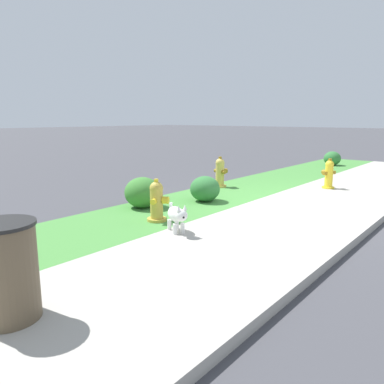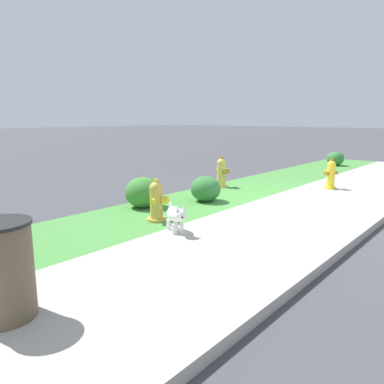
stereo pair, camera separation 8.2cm
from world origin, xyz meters
TOP-DOWN VIEW (x-y plane):
  - ground_plane at (0.00, 0.00)m, footprint 120.00×120.00m
  - sidewalk_pavement at (0.00, 0.00)m, footprint 18.00×2.30m
  - grass_verge at (0.00, 2.07)m, footprint 18.00×1.85m
  - street_curb at (0.00, -1.23)m, footprint 18.00×0.16m
  - fire_hydrant_near_corner at (-2.54, 1.62)m, footprint 0.39×0.37m
  - fire_hydrant_far_end at (0.66, 2.61)m, footprint 0.38×0.40m
  - fire_hydrant_at_driveway at (2.15, 0.47)m, footprint 0.37×0.35m
  - small_white_dog at (-2.82, 0.92)m, footprint 0.39×0.53m
  - trash_bin at (-5.53, 0.40)m, footprint 0.54×0.54m
  - shrub_bush_near_lamp at (-0.85, 1.91)m, footprint 0.61×0.61m
  - shrub_bush_mid_verge at (-2.03, 2.50)m, footprint 0.69×0.69m
  - shrub_bush_far_verge at (6.73, 1.99)m, footprint 0.59×0.59m

SIDE VIEW (x-z plane):
  - ground_plane at x=0.00m, z-range 0.00..0.00m
  - grass_verge at x=0.00m, z-range 0.00..0.01m
  - sidewalk_pavement at x=0.00m, z-range 0.00..0.01m
  - street_curb at x=0.00m, z-range 0.00..0.12m
  - shrub_bush_far_verge at x=6.73m, z-range 0.00..0.50m
  - shrub_bush_near_lamp at x=-0.85m, z-range 0.00..0.52m
  - small_white_dog at x=-2.82m, z-range 0.04..0.51m
  - shrub_bush_mid_verge at x=-2.03m, z-range 0.00..0.58m
  - fire_hydrant_near_corner at x=-2.54m, z-range -0.02..0.69m
  - fire_hydrant_at_driveway at x=2.15m, z-range -0.02..0.72m
  - fire_hydrant_far_end at x=0.66m, z-range -0.02..0.74m
  - trash_bin at x=-5.53m, z-range 0.00..0.85m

